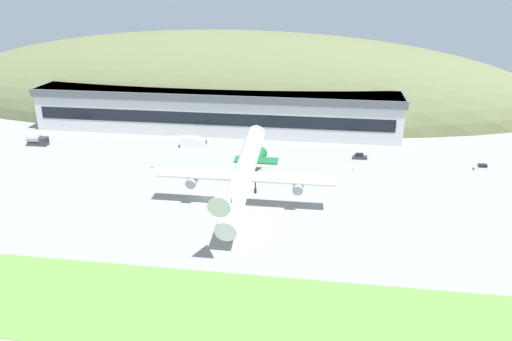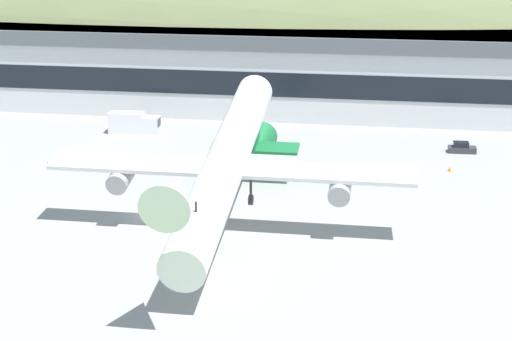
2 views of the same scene
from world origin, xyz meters
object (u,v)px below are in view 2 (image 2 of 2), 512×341
cargo_airplane (227,164)px  service_car_0 (462,148)px  terminal_building (179,64)px  traffic_cone_1 (450,169)px  box_truck (133,123)px  traffic_cone_0 (48,164)px

cargo_airplane → service_car_0: size_ratio=12.61×
terminal_building → traffic_cone_1: 52.57m
box_truck → traffic_cone_0: box_truck is taller
traffic_cone_0 → cargo_airplane: bearing=-35.2°
cargo_airplane → traffic_cone_0: cargo_airplane is taller
terminal_building → box_truck: terminal_building is taller
box_truck → traffic_cone_1: box_truck is taller
box_truck → traffic_cone_0: 19.32m
traffic_cone_1 → traffic_cone_0: bearing=-173.5°
terminal_building → cargo_airplane: (18.87, -54.79, -0.15)m
cargo_airplane → traffic_cone_1: 36.48m
service_car_0 → traffic_cone_0: (-54.98, -15.22, -0.35)m
service_car_0 → terminal_building: bearing=156.7°
terminal_building → traffic_cone_1: bearing=-33.6°
box_truck → traffic_cone_1: (46.50, -12.16, -1.24)m
cargo_airplane → box_truck: size_ratio=6.29×
traffic_cone_0 → terminal_building: bearing=74.8°
cargo_airplane → box_truck: 44.49m
service_car_0 → traffic_cone_0: service_car_0 is taller
traffic_cone_0 → traffic_cone_1: same height
cargo_airplane → traffic_cone_0: 35.45m
terminal_building → cargo_airplane: size_ratio=2.40×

